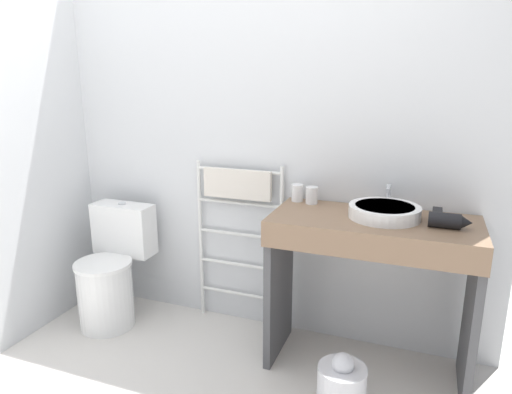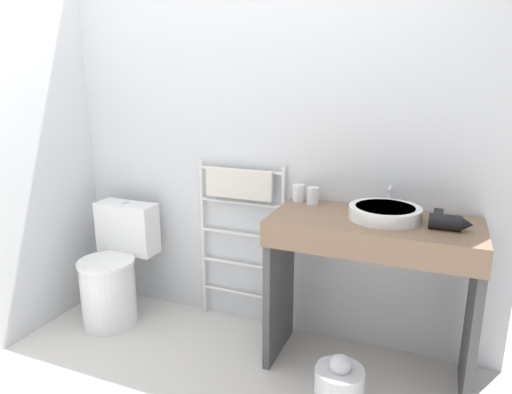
{
  "view_description": "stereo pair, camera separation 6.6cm",
  "coord_description": "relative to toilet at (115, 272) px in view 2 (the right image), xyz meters",
  "views": [
    {
      "loc": [
        0.94,
        -1.32,
        1.57
      ],
      "look_at": [
        0.11,
        0.85,
        0.96
      ],
      "focal_mm": 32.0,
      "sensor_mm": 36.0,
      "label": 1
    },
    {
      "loc": [
        1.0,
        -1.29,
        1.57
      ],
      "look_at": [
        0.11,
        0.85,
        0.96
      ],
      "focal_mm": 32.0,
      "sensor_mm": 36.0,
      "label": 2
    }
  ],
  "objects": [
    {
      "name": "hair_dryer",
      "position": [
        1.97,
        0.04,
        0.58
      ],
      "size": [
        0.2,
        0.18,
        0.08
      ],
      "color": "black",
      "rests_on": "vanity_counter"
    },
    {
      "name": "toilet",
      "position": [
        0.0,
        0.0,
        0.0
      ],
      "size": [
        0.41,
        0.5,
        0.77
      ],
      "color": "white",
      "rests_on": "ground_plane"
    },
    {
      "name": "trash_bin",
      "position": [
        1.58,
        -0.38,
        -0.18
      ],
      "size": [
        0.23,
        0.26,
        0.35
      ],
      "color": "silver",
      "rests_on": "ground_plane"
    },
    {
      "name": "sink_basin",
      "position": [
        1.67,
        0.09,
        0.57
      ],
      "size": [
        0.36,
        0.36,
        0.07
      ],
      "color": "white",
      "rests_on": "vanity_counter"
    },
    {
      "name": "wall_back",
      "position": [
        0.91,
        0.38,
        0.86
      ],
      "size": [
        2.84,
        0.12,
        2.38
      ],
      "primitive_type": "cube",
      "color": "silver",
      "rests_on": "ground_plane"
    },
    {
      "name": "cup_near_edge",
      "position": [
        1.26,
        0.22,
        0.59
      ],
      "size": [
        0.07,
        0.07,
        0.1
      ],
      "color": "white",
      "rests_on": "vanity_counter"
    },
    {
      "name": "faucet",
      "position": [
        1.67,
        0.26,
        0.62
      ],
      "size": [
        0.02,
        0.1,
        0.13
      ],
      "color": "silver",
      "rests_on": "vanity_counter"
    },
    {
      "name": "towel_radiator",
      "position": [
        0.78,
        0.27,
        0.43
      ],
      "size": [
        0.58,
        0.06,
        1.06
      ],
      "color": "white",
      "rests_on": "ground_plane"
    },
    {
      "name": "wall_side",
      "position": [
        -0.44,
        -0.29,
        0.86
      ],
      "size": [
        0.12,
        1.84,
        2.38
      ],
      "primitive_type": "cube",
      "color": "silver",
      "rests_on": "ground_plane"
    },
    {
      "name": "cup_near_wall",
      "position": [
        1.17,
        0.25,
        0.59
      ],
      "size": [
        0.07,
        0.07,
        0.1
      ],
      "color": "white",
      "rests_on": "vanity_counter"
    },
    {
      "name": "vanity_counter",
      "position": [
        1.63,
        0.05,
        0.27
      ],
      "size": [
        1.05,
        0.5,
        0.87
      ],
      "color": "#84664C",
      "rests_on": "ground_plane"
    }
  ]
}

